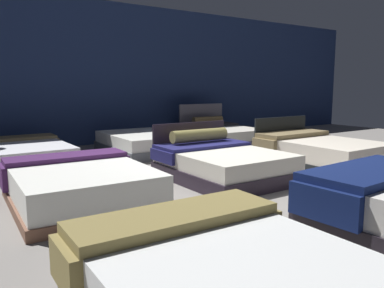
{
  "coord_description": "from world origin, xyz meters",
  "views": [
    {
      "loc": [
        -3.7,
        -4.42,
        1.44
      ],
      "look_at": [
        -0.37,
        0.54,
        0.54
      ],
      "focal_mm": 36.02,
      "sensor_mm": 36.0,
      "label": 1
    }
  ],
  "objects_px": {
    "bed_3": "(81,185)",
    "bed_6": "(26,154)",
    "bed_5": "(319,151)",
    "bed_4": "(221,163)",
    "bed_7": "(142,143)",
    "bed_8": "(221,134)"
  },
  "relations": [
    {
      "from": "bed_3",
      "to": "bed_6",
      "type": "height_order",
      "value": "bed_3"
    },
    {
      "from": "bed_5",
      "to": "bed_6",
      "type": "xyz_separation_m",
      "value": [
        -4.62,
        2.95,
        -0.04
      ]
    },
    {
      "from": "bed_4",
      "to": "bed_5",
      "type": "xyz_separation_m",
      "value": [
        2.3,
        -0.06,
        -0.01
      ]
    },
    {
      "from": "bed_5",
      "to": "bed_7",
      "type": "distance_m",
      "value": 3.67
    },
    {
      "from": "bed_5",
      "to": "bed_6",
      "type": "bearing_deg",
      "value": 147.05
    },
    {
      "from": "bed_4",
      "to": "bed_8",
      "type": "distance_m",
      "value": 3.85
    },
    {
      "from": "bed_5",
      "to": "bed_7",
      "type": "relative_size",
      "value": 1.01
    },
    {
      "from": "bed_5",
      "to": "bed_6",
      "type": "height_order",
      "value": "bed_5"
    },
    {
      "from": "bed_7",
      "to": "bed_8",
      "type": "relative_size",
      "value": 1.01
    },
    {
      "from": "bed_3",
      "to": "bed_5",
      "type": "bearing_deg",
      "value": 2.11
    },
    {
      "from": "bed_3",
      "to": "bed_4",
      "type": "bearing_deg",
      "value": 3.54
    },
    {
      "from": "bed_3",
      "to": "bed_5",
      "type": "distance_m",
      "value": 4.55
    },
    {
      "from": "bed_7",
      "to": "bed_8",
      "type": "distance_m",
      "value": 2.32
    },
    {
      "from": "bed_3",
      "to": "bed_7",
      "type": "distance_m",
      "value": 3.71
    },
    {
      "from": "bed_4",
      "to": "bed_7",
      "type": "height_order",
      "value": "bed_4"
    },
    {
      "from": "bed_5",
      "to": "bed_8",
      "type": "bearing_deg",
      "value": 88.36
    },
    {
      "from": "bed_3",
      "to": "bed_5",
      "type": "height_order",
      "value": "bed_5"
    },
    {
      "from": "bed_3",
      "to": "bed_4",
      "type": "relative_size",
      "value": 1.02
    },
    {
      "from": "bed_5",
      "to": "bed_7",
      "type": "bearing_deg",
      "value": 127.29
    },
    {
      "from": "bed_5",
      "to": "bed_7",
      "type": "xyz_separation_m",
      "value": [
        -2.24,
        2.91,
        -0.03
      ]
    },
    {
      "from": "bed_5",
      "to": "bed_6",
      "type": "relative_size",
      "value": 1.02
    },
    {
      "from": "bed_3",
      "to": "bed_4",
      "type": "xyz_separation_m",
      "value": [
        2.25,
        0.06,
        0.02
      ]
    }
  ]
}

